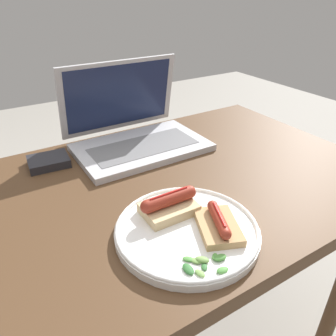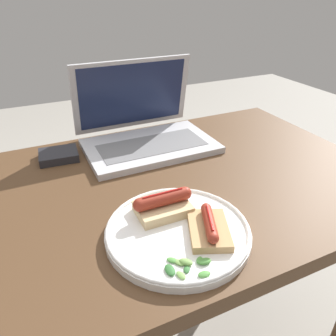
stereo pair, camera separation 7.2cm
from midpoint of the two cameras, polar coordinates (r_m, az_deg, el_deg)
The scene contains 7 objects.
desk at distance 0.84m, azimuth -1.09°, elevation -6.72°, with size 1.02×0.68×0.70m.
laptop at distance 0.95m, azimuth -7.86°, elevation 6.22°, with size 0.36×0.27×0.23m.
plate at distance 0.62m, azimuth -0.03°, elevation -10.82°, with size 0.27×0.27×0.02m.
sausage_toast_left at distance 0.61m, azimuth 5.40°, elevation -9.81°, with size 0.11×0.13×0.04m.
sausage_toast_middle at distance 0.65m, azimuth -3.04°, elevation -6.52°, with size 0.12×0.08×0.05m.
salad_pile at distance 0.55m, azimuth 2.57°, elevation -16.38°, with size 0.08×0.07×0.01m.
external_drive at distance 0.92m, azimuth -22.22°, elevation 1.01°, with size 0.11×0.09×0.02m.
Camera 1 is at (-0.38, -0.57, 1.12)m, focal length 35.00 mm.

